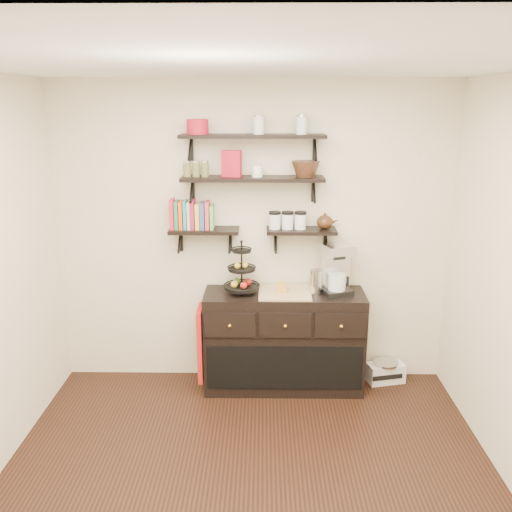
# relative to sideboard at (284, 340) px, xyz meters

# --- Properties ---
(floor) EXTENTS (3.50, 3.50, 0.00)m
(floor) POSITION_rel_sideboard_xyz_m (-0.28, -1.51, -0.45)
(floor) COLOR black
(floor) RESTS_ON ground
(ceiling) EXTENTS (3.50, 3.50, 0.02)m
(ceiling) POSITION_rel_sideboard_xyz_m (-0.28, -1.51, 2.25)
(ceiling) COLOR white
(ceiling) RESTS_ON back_wall
(back_wall) EXTENTS (3.50, 0.02, 2.70)m
(back_wall) POSITION_rel_sideboard_xyz_m (-0.28, 0.24, 0.90)
(back_wall) COLOR #EEE4CA
(back_wall) RESTS_ON ground
(shelf_top) EXTENTS (1.20, 0.27, 0.23)m
(shelf_top) POSITION_rel_sideboard_xyz_m (-0.28, 0.10, 1.78)
(shelf_top) COLOR black
(shelf_top) RESTS_ON back_wall
(shelf_mid) EXTENTS (1.20, 0.27, 0.23)m
(shelf_mid) POSITION_rel_sideboard_xyz_m (-0.28, 0.10, 1.43)
(shelf_mid) COLOR black
(shelf_mid) RESTS_ON back_wall
(shelf_low_left) EXTENTS (0.60, 0.25, 0.23)m
(shelf_low_left) POSITION_rel_sideboard_xyz_m (-0.70, 0.12, 0.98)
(shelf_low_left) COLOR black
(shelf_low_left) RESTS_ON back_wall
(shelf_low_right) EXTENTS (0.60, 0.25, 0.23)m
(shelf_low_right) POSITION_rel_sideboard_xyz_m (0.14, 0.12, 0.98)
(shelf_low_right) COLOR black
(shelf_low_right) RESTS_ON back_wall
(cookbooks) EXTENTS (0.36, 0.15, 0.26)m
(cookbooks) POSITION_rel_sideboard_xyz_m (-0.79, 0.12, 1.11)
(cookbooks) COLOR red
(cookbooks) RESTS_ON shelf_low_left
(glass_canisters) EXTENTS (0.32, 0.10, 0.13)m
(glass_canisters) POSITION_rel_sideboard_xyz_m (0.02, 0.12, 1.06)
(glass_canisters) COLOR silver
(glass_canisters) RESTS_ON shelf_low_right
(sideboard) EXTENTS (1.40, 0.50, 0.92)m
(sideboard) POSITION_rel_sideboard_xyz_m (0.00, 0.00, 0.00)
(sideboard) COLOR black
(sideboard) RESTS_ON floor
(fruit_stand) EXTENTS (0.31, 0.31, 0.45)m
(fruit_stand) POSITION_rel_sideboard_xyz_m (-0.37, 0.00, 0.60)
(fruit_stand) COLOR black
(fruit_stand) RESTS_ON sideboard
(candle) EXTENTS (0.08, 0.08, 0.08)m
(candle) POSITION_rel_sideboard_xyz_m (-0.03, 0.00, 0.50)
(candle) COLOR #B9892A
(candle) RESTS_ON sideboard
(coffee_maker) EXTENTS (0.30, 0.30, 0.44)m
(coffee_maker) POSITION_rel_sideboard_xyz_m (0.45, 0.03, 0.66)
(coffee_maker) COLOR black
(coffee_maker) RESTS_ON sideboard
(thermal_carafe) EXTENTS (0.11, 0.11, 0.22)m
(thermal_carafe) POSITION_rel_sideboard_xyz_m (0.27, -0.02, 0.56)
(thermal_carafe) COLOR silver
(thermal_carafe) RESTS_ON sideboard
(apron) EXTENTS (0.04, 0.28, 0.66)m
(apron) POSITION_rel_sideboard_xyz_m (-0.73, -0.10, 0.02)
(apron) COLOR #9D1110
(apron) RESTS_ON sideboard
(radio) EXTENTS (0.36, 0.27, 0.20)m
(radio) POSITION_rel_sideboard_xyz_m (0.95, 0.09, -0.35)
(radio) COLOR silver
(radio) RESTS_ON floor
(recipe_box) EXTENTS (0.17, 0.10, 0.22)m
(recipe_box) POSITION_rel_sideboard_xyz_m (-0.45, 0.10, 1.56)
(recipe_box) COLOR #A8132A
(recipe_box) RESTS_ON shelf_mid
(walnut_bowl) EXTENTS (0.24, 0.24, 0.13)m
(walnut_bowl) POSITION_rel_sideboard_xyz_m (0.16, 0.10, 1.51)
(walnut_bowl) COLOR black
(walnut_bowl) RESTS_ON shelf_mid
(ramekins) EXTENTS (0.09, 0.09, 0.10)m
(ramekins) POSITION_rel_sideboard_xyz_m (-0.24, 0.10, 1.50)
(ramekins) COLOR white
(ramekins) RESTS_ON shelf_mid
(teapot) EXTENTS (0.22, 0.18, 0.14)m
(teapot) POSITION_rel_sideboard_xyz_m (0.34, 0.12, 1.07)
(teapot) COLOR #362010
(teapot) RESTS_ON shelf_low_right
(red_pot) EXTENTS (0.18, 0.18, 0.12)m
(red_pot) POSITION_rel_sideboard_xyz_m (-0.73, 0.10, 1.86)
(red_pot) COLOR #A8132A
(red_pot) RESTS_ON shelf_top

